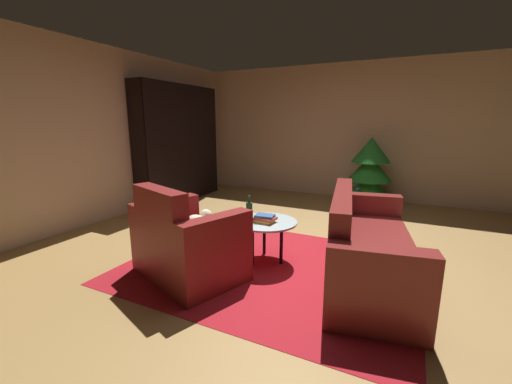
{
  "coord_description": "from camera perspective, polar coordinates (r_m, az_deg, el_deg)",
  "views": [
    {
      "loc": [
        1.13,
        -3.18,
        1.5
      ],
      "look_at": [
        -0.42,
        -0.03,
        0.73
      ],
      "focal_mm": 22.38,
      "sensor_mm": 36.0,
      "label": 1
    }
  ],
  "objects": [
    {
      "name": "wall_left",
      "position": [
        5.31,
        -27.42,
        8.99
      ],
      "size": [
        0.06,
        6.79,
        2.62
      ],
      "primitive_type": "cube",
      "color": "tan",
      "rests_on": "ground"
    },
    {
      "name": "decorated_tree",
      "position": [
        6.04,
        19.65,
        3.52
      ],
      "size": [
        0.86,
        0.86,
        1.24
      ],
      "color": "brown",
      "rests_on": "ground"
    },
    {
      "name": "ground_plane",
      "position": [
        3.69,
        6.17,
        -11.61
      ],
      "size": [
        8.0,
        8.0,
        0.0
      ],
      "primitive_type": "plane",
      "color": "olive"
    },
    {
      "name": "bookshelf_unit",
      "position": [
        6.4,
        -12.78,
        8.6
      ],
      "size": [
        0.36,
        2.04,
        2.18
      ],
      "color": "black",
      "rests_on": "ground"
    },
    {
      "name": "area_rug",
      "position": [
        3.46,
        2.34,
        -13.24
      ],
      "size": [
        2.9,
        2.25,
        0.01
      ],
      "primitive_type": "cube",
      "color": "maroon",
      "rests_on": "ground"
    },
    {
      "name": "bottle_on_table",
      "position": [
        3.37,
        -1.21,
        -3.55
      ],
      "size": [
        0.07,
        0.07,
        0.29
      ],
      "color": "#23562D",
      "rests_on": "coffee_table"
    },
    {
      "name": "couch_red",
      "position": [
        3.31,
        19.09,
        -9.64
      ],
      "size": [
        1.05,
        2.02,
        0.85
      ],
      "color": "maroon",
      "rests_on": "ground"
    },
    {
      "name": "book_stack_on_table",
      "position": [
        3.4,
        1.54,
        -4.76
      ],
      "size": [
        0.24,
        0.19,
        0.08
      ],
      "color": "gold",
      "rests_on": "coffee_table"
    },
    {
      "name": "wall_back",
      "position": [
        6.65,
        16.6,
        10.26
      ],
      "size": [
        6.31,
        0.06,
        2.62
      ],
      "primitive_type": "cube",
      "color": "tan",
      "rests_on": "ground"
    },
    {
      "name": "armchair_red",
      "position": [
        3.23,
        -12.31,
        -9.13
      ],
      "size": [
        1.23,
        1.05,
        0.93
      ],
      "color": "maroon",
      "rests_on": "ground"
    },
    {
      "name": "coffee_table",
      "position": [
        3.46,
        1.8,
        -5.93
      ],
      "size": [
        0.67,
        0.67,
        0.46
      ],
      "color": "black",
      "rests_on": "ground"
    }
  ]
}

